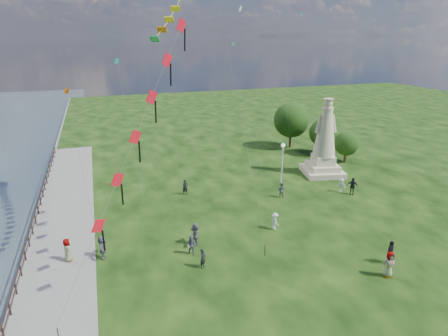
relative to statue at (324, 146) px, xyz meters
name	(u,v)px	position (x,y,z in m)	size (l,w,h in m)	color
waterfront	(44,253)	(-29.75, -8.00, -3.45)	(200.00, 200.00, 1.51)	#34494F
statue	(324,146)	(0.00, 0.00, 0.00)	(5.27, 5.27, 8.97)	beige
lamppost	(283,155)	(-6.27, -1.59, 0.04)	(0.44, 0.44, 4.75)	silver
tree_row	(306,126)	(2.88, 8.90, 0.25)	(7.56, 12.52, 6.67)	#382314
person_0	(203,258)	(-18.78, -13.91, -2.64)	(0.55, 0.36, 1.50)	black
person_1	(192,246)	(-19.13, -12.04, -2.61)	(0.76, 0.47, 1.57)	#595960
person_2	(275,221)	(-11.45, -10.50, -2.63)	(0.98, 0.51, 1.52)	silver
person_3	(390,252)	(-5.88, -17.77, -2.47)	(1.07, 0.55, 1.83)	black
person_4	(389,264)	(-7.11, -19.02, -2.44)	(0.92, 0.57, 1.89)	#595960
person_5	(102,247)	(-25.43, -10.34, -2.46)	(1.73, 0.75, 1.87)	#595960
person_6	(185,187)	(-16.92, -0.78, -2.58)	(0.59, 0.39, 1.63)	black
person_7	(281,190)	(-7.84, -4.61, -2.59)	(0.78, 0.48, 1.60)	#595960
person_8	(341,185)	(-1.21, -5.41, -2.64)	(0.97, 0.50, 1.50)	silver
person_9	(352,186)	(-0.56, -6.37, -2.47)	(1.07, 0.55, 1.83)	black
person_10	(68,251)	(-27.84, -10.02, -2.51)	(0.86, 0.53, 1.76)	#595960
person_11	(195,234)	(-18.46, -10.67, -2.47)	(1.70, 0.73, 1.83)	#595960
red_kite_train	(142,123)	(-22.11, -12.38, 7.00)	(9.87, 9.35, 16.77)	black
small_kites	(208,41)	(-12.22, 6.03, 11.71)	(27.40, 18.79, 28.48)	#168579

